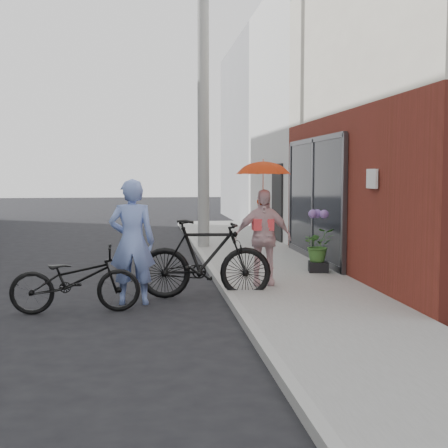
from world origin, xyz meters
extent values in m
plane|color=black|center=(0.00, 0.00, 0.00)|extent=(80.00, 80.00, 0.00)
cube|color=gray|center=(2.10, 2.00, 0.06)|extent=(2.20, 24.00, 0.12)
cube|color=#9E9E99|center=(0.94, 2.00, 0.06)|extent=(0.12, 24.00, 0.12)
cube|color=black|center=(3.16, 3.50, 1.36)|extent=(0.06, 3.80, 2.40)
cube|color=white|center=(3.16, 0.20, 1.82)|extent=(0.04, 0.40, 0.30)
cube|color=silver|center=(7.20, 9.00, 3.50)|extent=(8.00, 6.00, 7.00)
cube|color=gray|center=(7.20, 16.00, 3.50)|extent=(8.00, 8.00, 7.00)
cylinder|color=#9E9E99|center=(1.10, 6.00, 3.50)|extent=(0.28, 0.28, 7.00)
imported|color=#7D97DF|center=(-0.49, 0.05, 0.91)|extent=(0.69, 0.47, 1.82)
imported|color=black|center=(-1.25, -0.43, 0.46)|extent=(1.77, 0.70, 0.92)
imported|color=black|center=(0.60, 0.34, 0.60)|extent=(2.05, 0.74, 1.21)
imported|color=silver|center=(1.56, 0.73, 0.88)|extent=(0.94, 0.50, 1.53)
imported|color=#EC4F1B|center=(1.56, 0.73, 2.01)|extent=(0.83, 0.83, 0.73)
cube|color=black|center=(2.80, 1.87, 0.21)|extent=(0.41, 0.41, 0.18)
imported|color=#3E722D|center=(2.80, 1.87, 0.61)|extent=(0.56, 0.48, 0.62)
camera|label=1|loc=(-0.29, -9.01, 1.91)|focal=50.00mm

